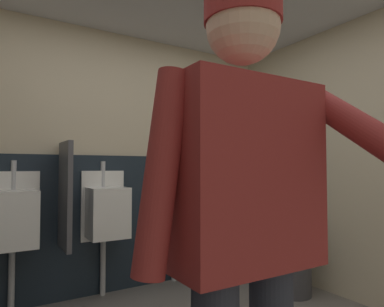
{
  "coord_description": "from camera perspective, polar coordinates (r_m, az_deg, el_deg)",
  "views": [
    {
      "loc": [
        -1.04,
        -1.55,
        1.18
      ],
      "look_at": [
        -0.18,
        -0.15,
        1.25
      ],
      "focal_mm": 31.44,
      "sensor_mm": 36.0,
      "label": 1
    }
  ],
  "objects": [
    {
      "name": "wall_back",
      "position": [
        3.42,
        -13.81,
        -1.03
      ],
      "size": [
        4.11,
        0.12,
        2.52
      ],
      "primitive_type": "cube",
      "color": "beige",
      "rests_on": "ground_plane"
    },
    {
      "name": "wainscot_band_back",
      "position": [
        3.39,
        -13.52,
        -11.37
      ],
      "size": [
        3.51,
        0.03,
        1.3
      ],
      "primitive_type": "cube",
      "color": "#19232D",
      "rests_on": "ground_plane"
    },
    {
      "name": "urinal_left",
      "position": [
        3.07,
        -28.0,
        -9.67
      ],
      "size": [
        0.4,
        0.34,
        1.24
      ],
      "color": "white",
      "rests_on": "ground_plane"
    },
    {
      "name": "urinal_middle",
      "position": [
        3.21,
        -14.32,
        -9.55
      ],
      "size": [
        0.4,
        0.34,
        1.24
      ],
      "color": "white",
      "rests_on": "ground_plane"
    },
    {
      "name": "urinal_right",
      "position": [
        3.5,
        -2.37,
        -9.01
      ],
      "size": [
        0.4,
        0.34,
        1.24
      ],
      "color": "white",
      "rests_on": "ground_plane"
    },
    {
      "name": "privacy_divider_panel",
      "position": [
        3.03,
        -20.72,
        -6.61
      ],
      "size": [
        0.04,
        0.4,
        0.9
      ],
      "primitive_type": "cube",
      "color": "#4C4C51"
    },
    {
      "name": "person",
      "position": [
        1.06,
        9.1,
        -9.8
      ],
      "size": [
        0.69,
        0.6,
        1.74
      ],
      "color": "#2D3342",
      "rests_on": "ground_plane"
    },
    {
      "name": "trash_bin",
      "position": [
        3.42,
        16.41,
        -16.09
      ],
      "size": [
        0.37,
        0.37,
        0.73
      ],
      "primitive_type": "cylinder",
      "color": "#38383D",
      "rests_on": "ground_plane"
    },
    {
      "name": "soap_dispenser",
      "position": [
        3.54,
        -4.92,
        2.39
      ],
      "size": [
        0.1,
        0.07,
        0.18
      ],
      "primitive_type": "cube",
      "color": "silver"
    }
  ]
}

